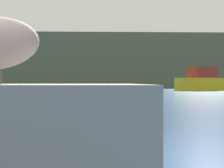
# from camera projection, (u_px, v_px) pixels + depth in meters

# --- Properties ---
(hillside_backdrop) EXTENTS (140.00, 17.14, 9.76)m
(hillside_backdrop) POSITION_uv_depth(u_px,v_px,m) (87.00, 62.00, 77.16)
(hillside_backdrop) COLOR #5B664C
(hillside_backdrop) RESTS_ON ground
(fishing_boat_yellow) EXTENTS (8.22, 5.24, 4.19)m
(fishing_boat_yellow) POSITION_uv_depth(u_px,v_px,m) (209.00, 82.00, 43.25)
(fishing_boat_yellow) COLOR yellow
(fishing_boat_yellow) RESTS_ON ground
(mooring_buoy) EXTENTS (0.58, 0.58, 0.58)m
(mooring_buoy) POSITION_uv_depth(u_px,v_px,m) (68.00, 103.00, 11.27)
(mooring_buoy) COLOR red
(mooring_buoy) RESTS_ON ground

